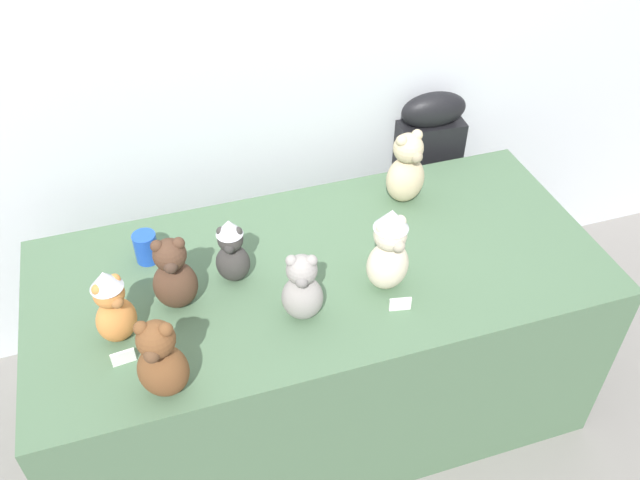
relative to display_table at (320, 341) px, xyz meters
The scene contains 14 objects.
ground_plane 0.47m from the display_table, 90.00° to the right, with size 10.00×10.00×0.00m, color gray.
wall_back 1.14m from the display_table, 90.00° to the left, with size 7.00×0.08×2.60m, color silver.
display_table is the anchor object (origin of this frame).
instrument_case 0.90m from the display_table, 40.48° to the left, with size 0.29×0.14×1.03m.
teddy_bear_cream 0.60m from the display_table, 39.91° to the right, with size 0.16×0.15×0.32m.
teddy_bear_ash 0.56m from the display_table, 121.32° to the right, with size 0.16×0.14×0.25m.
teddy_bear_ginger 0.86m from the display_table, behind, with size 0.16×0.15×0.27m.
teddy_bear_chestnut 0.85m from the display_table, 147.99° to the right, with size 0.18×0.17×0.28m.
teddy_bear_charcoal 0.59m from the display_table, behind, with size 0.14×0.13×0.25m.
teddy_bear_cocoa 0.71m from the display_table, behind, with size 0.15×0.13×0.27m.
teddy_bear_sand 0.73m from the display_table, 31.87° to the left, with size 0.18×0.16×0.30m.
party_cup_blue 0.74m from the display_table, 158.80° to the left, with size 0.08×0.08×0.11m, color blue.
name_card_front_left 0.82m from the display_table, 162.04° to the right, with size 0.07×0.01×0.05m, color white.
name_card_front_middle 0.53m from the display_table, 56.02° to the right, with size 0.07×0.01×0.05m, color white.
Camera 1 is at (-0.50, -1.33, 2.35)m, focal length 37.37 mm.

